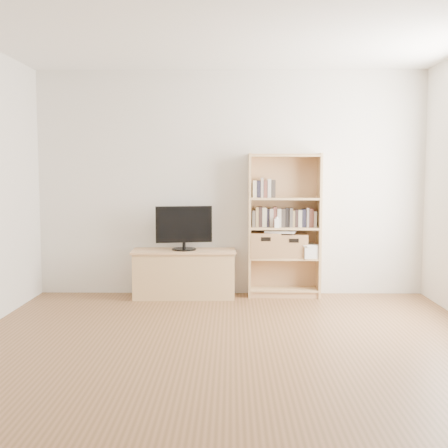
{
  "coord_description": "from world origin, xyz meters",
  "views": [
    {
      "loc": [
        0.0,
        -4.06,
        1.43
      ],
      "look_at": [
        -0.07,
        1.9,
        0.88
      ],
      "focal_mm": 45.0,
      "sensor_mm": 36.0,
      "label": 1
    }
  ],
  "objects_px": {
    "baby_monitor": "(277,223)",
    "laptop": "(281,231)",
    "television": "(184,228)",
    "basket_left": "(265,245)",
    "bookshelf": "(284,225)",
    "basket_right": "(293,246)",
    "tv_stand": "(184,275)"
  },
  "relations": [
    {
      "from": "bookshelf",
      "to": "basket_left",
      "type": "distance_m",
      "value": 0.31
    },
    {
      "from": "bookshelf",
      "to": "baby_monitor",
      "type": "distance_m",
      "value": 0.13
    },
    {
      "from": "tv_stand",
      "to": "bookshelf",
      "type": "distance_m",
      "value": 1.28
    },
    {
      "from": "baby_monitor",
      "to": "basket_left",
      "type": "height_order",
      "value": "baby_monitor"
    },
    {
      "from": "television",
      "to": "basket_right",
      "type": "xyz_separation_m",
      "value": [
        1.25,
        0.06,
        -0.21
      ]
    },
    {
      "from": "television",
      "to": "basket_right",
      "type": "height_order",
      "value": "television"
    },
    {
      "from": "laptop",
      "to": "basket_left",
      "type": "bearing_deg",
      "value": -168.99
    },
    {
      "from": "bookshelf",
      "to": "laptop",
      "type": "relative_size",
      "value": 4.86
    },
    {
      "from": "bookshelf",
      "to": "baby_monitor",
      "type": "bearing_deg",
      "value": -135.0
    },
    {
      "from": "television",
      "to": "basket_left",
      "type": "height_order",
      "value": "television"
    },
    {
      "from": "basket_left",
      "to": "basket_right",
      "type": "height_order",
      "value": "basket_left"
    },
    {
      "from": "tv_stand",
      "to": "bookshelf",
      "type": "xyz_separation_m",
      "value": [
        1.15,
        0.07,
        0.56
      ]
    },
    {
      "from": "television",
      "to": "baby_monitor",
      "type": "height_order",
      "value": "television"
    },
    {
      "from": "basket_left",
      "to": "television",
      "type": "bearing_deg",
      "value": -175.93
    },
    {
      "from": "laptop",
      "to": "basket_right",
      "type": "bearing_deg",
      "value": 15.89
    },
    {
      "from": "basket_right",
      "to": "laptop",
      "type": "distance_m",
      "value": 0.22
    },
    {
      "from": "baby_monitor",
      "to": "basket_left",
      "type": "xyz_separation_m",
      "value": [
        -0.13,
        0.09,
        -0.26
      ]
    },
    {
      "from": "tv_stand",
      "to": "basket_right",
      "type": "height_order",
      "value": "basket_right"
    },
    {
      "from": "baby_monitor",
      "to": "laptop",
      "type": "distance_m",
      "value": 0.14
    },
    {
      "from": "basket_left",
      "to": "basket_right",
      "type": "distance_m",
      "value": 0.32
    },
    {
      "from": "tv_stand",
      "to": "basket_left",
      "type": "bearing_deg",
      "value": 1.74
    },
    {
      "from": "bookshelf",
      "to": "laptop",
      "type": "xyz_separation_m",
      "value": [
        -0.04,
        -0.01,
        -0.07
      ]
    },
    {
      "from": "tv_stand",
      "to": "basket_right",
      "type": "relative_size",
      "value": 3.51
    },
    {
      "from": "tv_stand",
      "to": "television",
      "type": "bearing_deg",
      "value": 0.0
    },
    {
      "from": "television",
      "to": "basket_right",
      "type": "relative_size",
      "value": 1.98
    },
    {
      "from": "basket_left",
      "to": "laptop",
      "type": "height_order",
      "value": "laptop"
    },
    {
      "from": "tv_stand",
      "to": "basket_left",
      "type": "xyz_separation_m",
      "value": [
        0.93,
        0.07,
        0.34
      ]
    },
    {
      "from": "basket_right",
      "to": "laptop",
      "type": "bearing_deg",
      "value": -176.86
    },
    {
      "from": "bookshelf",
      "to": "basket_right",
      "type": "height_order",
      "value": "bookshelf"
    },
    {
      "from": "tv_stand",
      "to": "basket_right",
      "type": "distance_m",
      "value": 1.29
    },
    {
      "from": "baby_monitor",
      "to": "laptop",
      "type": "height_order",
      "value": "baby_monitor"
    },
    {
      "from": "basket_left",
      "to": "tv_stand",
      "type": "bearing_deg",
      "value": -175.93
    }
  ]
}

